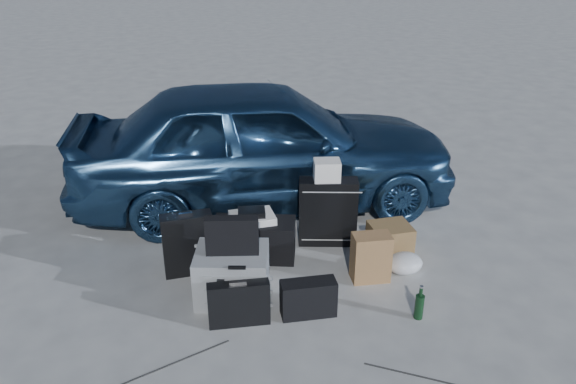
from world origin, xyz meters
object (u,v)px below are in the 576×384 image
at_px(briefcase, 239,304).
at_px(suitcase_left, 188,244).
at_px(cardboard_box, 390,239).
at_px(car, 264,144).
at_px(duffel_bag, 255,239).
at_px(green_bottle, 420,303).
at_px(suitcase_right, 328,212).
at_px(pelican_case, 232,274).

distance_m(briefcase, suitcase_left, 0.92).
height_order(suitcase_left, cardboard_box, suitcase_left).
bearing_deg(car, duffel_bag, 168.86).
bearing_deg(duffel_bag, suitcase_left, -152.32).
height_order(car, green_bottle, car).
bearing_deg(suitcase_left, car, 51.39).
distance_m(suitcase_left, green_bottle, 2.08).
bearing_deg(suitcase_right, duffel_bag, -157.14).
relative_size(car, briefcase, 8.64).
distance_m(suitcase_right, cardboard_box, 0.66).
bearing_deg(suitcase_right, green_bottle, -60.80).
relative_size(car, duffel_bag, 5.48).
bearing_deg(suitcase_right, cardboard_box, -16.28).
bearing_deg(suitcase_right, car, 126.00).
xyz_separation_m(car, cardboard_box, (0.91, -1.43, -0.57)).
xyz_separation_m(suitcase_left, green_bottle, (1.70, -1.18, -0.15)).
xyz_separation_m(briefcase, duffel_bag, (0.34, 0.97, 0.00)).
bearing_deg(suitcase_left, duffel_bag, 8.72).
xyz_separation_m(suitcase_right, duffel_bag, (-0.76, -0.09, -0.15)).
distance_m(pelican_case, cardboard_box, 1.65).
xyz_separation_m(pelican_case, cardboard_box, (1.61, 0.33, -0.08)).
height_order(suitcase_left, green_bottle, suitcase_left).
bearing_deg(suitcase_left, briefcase, -71.56).
distance_m(pelican_case, duffel_bag, 0.67).
bearing_deg(suitcase_left, suitcase_right, 7.31).
height_order(duffel_bag, cardboard_box, duffel_bag).
height_order(briefcase, cardboard_box, briefcase).
bearing_deg(suitcase_left, green_bottle, -35.01).
xyz_separation_m(car, green_bottle, (0.69, -2.46, -0.57)).
bearing_deg(duffel_bag, green_bottle, -31.42).
relative_size(briefcase, cardboard_box, 1.27).
relative_size(duffel_bag, green_bottle, 2.64).
height_order(pelican_case, green_bottle, pelican_case).
height_order(suitcase_left, duffel_bag, suitcase_left).
height_order(car, duffel_bag, car).
bearing_deg(briefcase, car, 78.08).
xyz_separation_m(briefcase, green_bottle, (1.41, -0.32, -0.04)).
relative_size(suitcase_left, suitcase_right, 0.86).
relative_size(briefcase, green_bottle, 1.67).
bearing_deg(pelican_case, suitcase_left, 139.25).
relative_size(car, suitcase_left, 7.15).
height_order(briefcase, suitcase_right, suitcase_right).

